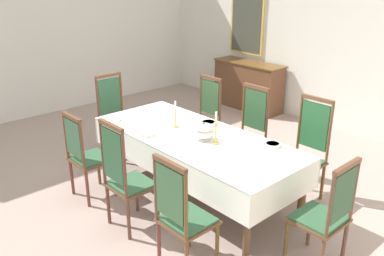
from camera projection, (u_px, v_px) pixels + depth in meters
The scene contains 24 objects.
ground at pixel (199, 195), 4.90m from camera, with size 8.24×6.53×0.04m, color #A58E84.
back_wall at pixel (353, 27), 6.36m from camera, with size 8.24×0.08×3.38m, color silver.
left_wall at pixel (39, 21), 7.17m from camera, with size 0.08×6.53×3.38m, color silver.
dining_table at pixel (195, 142), 4.60m from camera, with size 2.55×1.06×0.77m.
tablecloth at pixel (195, 142), 4.60m from camera, with size 2.57×1.08×0.34m.
chair_south_a at pixel (86, 154), 4.64m from camera, with size 0.44×0.42×1.05m.
chair_north_a at pixel (204, 116), 5.80m from camera, with size 0.44×0.42×1.13m.
chair_south_b at pixel (125, 176), 4.05m from camera, with size 0.44×0.42×1.18m.
chair_north_b at pixel (248, 131), 5.23m from camera, with size 0.44×0.42×1.17m.
chair_south_c at pixel (182, 214), 3.47m from camera, with size 0.44×0.42×1.11m.
chair_north_c at pixel (306, 150), 4.63m from camera, with size 0.44×0.42×1.21m.
chair_head_west at pixel (115, 115), 5.81m from camera, with size 0.42×0.44×1.17m.
chair_head_east at pixel (326, 214), 3.49m from camera, with size 0.42×0.44×1.08m.
soup_tureen at pixel (204, 131), 4.44m from camera, with size 0.24×0.24×0.20m.
candlestick_west at pixel (175, 117), 4.76m from camera, with size 0.07×0.07×0.33m.
candlestick_east at pixel (216, 131), 4.29m from camera, with size 0.07×0.07×0.36m.
bowl_near_left at pixel (146, 133), 4.58m from camera, with size 0.18×0.18×0.04m.
bowl_near_right at pixel (114, 119), 5.03m from camera, with size 0.16×0.16×0.04m.
bowl_far_left at pixel (273, 144), 4.28m from camera, with size 0.17×0.17×0.03m.
bowl_far_right at pixel (209, 123), 4.88m from camera, with size 0.19×0.19×0.04m.
spoon_primary at pixel (142, 131), 4.68m from camera, with size 0.04×0.18×0.01m.
spoon_secondary at pixel (112, 117), 5.13m from camera, with size 0.03×0.18×0.01m.
sideboard at pixel (248, 85), 7.85m from camera, with size 1.44×0.48×0.90m.
framed_painting at pixel (247, 15), 7.77m from camera, with size 0.80×0.05×1.50m.
Camera 1 is at (3.13, -2.93, 2.50)m, focal length 37.98 mm.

